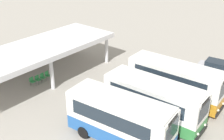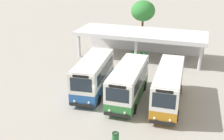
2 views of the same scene
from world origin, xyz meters
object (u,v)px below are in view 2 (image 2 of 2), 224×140
at_px(city_bus_middle_cream, 168,85).
at_px(waiting_chair_fourth_seat, 145,55).
at_px(city_bus_nearest_orange, 93,74).
at_px(litter_bin_apron, 115,138).
at_px(waiting_chair_end_by_column, 133,53).
at_px(city_bus_second_in_row, 128,82).
at_px(waiting_chair_middle_seat, 141,55).
at_px(waiting_chair_second_from_end, 137,54).

relative_size(city_bus_middle_cream, waiting_chair_fourth_seat, 9.41).
relative_size(city_bus_nearest_orange, litter_bin_apron, 8.38).
bearing_deg(waiting_chair_end_by_column, city_bus_second_in_row, -77.64).
bearing_deg(city_bus_nearest_orange, waiting_chair_end_by_column, 84.74).
xyz_separation_m(waiting_chair_middle_seat, waiting_chair_fourth_seat, (0.57, -0.01, 0.00)).
xyz_separation_m(city_bus_second_in_row, waiting_chair_second_from_end, (-1.96, 11.45, -1.26)).
distance_m(city_bus_nearest_orange, waiting_chair_second_from_end, 11.24).
xyz_separation_m(waiting_chair_end_by_column, litter_bin_apron, (3.44, -18.24, -0.07)).
height_order(city_bus_nearest_orange, city_bus_second_in_row, city_bus_nearest_orange).
bearing_deg(waiting_chair_middle_seat, city_bus_second_in_row, -83.11).
bearing_deg(waiting_chair_fourth_seat, city_bus_middle_cream, -68.86).
height_order(city_bus_middle_cream, waiting_chair_middle_seat, city_bus_middle_cream).
relative_size(waiting_chair_second_from_end, waiting_chair_fourth_seat, 1.00).
height_order(city_bus_nearest_orange, waiting_chair_second_from_end, city_bus_nearest_orange).
distance_m(city_bus_nearest_orange, waiting_chair_fourth_seat, 11.45).
bearing_deg(waiting_chair_fourth_seat, city_bus_nearest_orange, -103.97).
bearing_deg(litter_bin_apron, waiting_chair_fourth_seat, 95.40).
distance_m(waiting_chair_fourth_seat, litter_bin_apron, 18.22).
bearing_deg(waiting_chair_end_by_column, city_bus_middle_cream, -61.88).
bearing_deg(litter_bin_apron, waiting_chair_second_from_end, 98.96).
relative_size(city_bus_second_in_row, litter_bin_apron, 8.64).
height_order(city_bus_second_in_row, waiting_chair_middle_seat, city_bus_second_in_row).
bearing_deg(waiting_chair_middle_seat, litter_bin_apron, -82.81).
height_order(city_bus_second_in_row, city_bus_middle_cream, city_bus_middle_cream).
height_order(city_bus_middle_cream, waiting_chair_fourth_seat, city_bus_middle_cream).
xyz_separation_m(city_bus_middle_cream, litter_bin_apron, (-2.65, -6.85, -1.41)).
distance_m(city_bus_second_in_row, litter_bin_apron, 6.88).
bearing_deg(litter_bin_apron, city_bus_nearest_orange, 122.14).
relative_size(city_bus_second_in_row, waiting_chair_middle_seat, 9.04).
distance_m(city_bus_second_in_row, waiting_chair_second_from_end, 11.69).
height_order(waiting_chair_end_by_column, waiting_chair_fourth_seat, same).
xyz_separation_m(waiting_chair_fourth_seat, litter_bin_apron, (1.71, -18.14, -0.07)).
bearing_deg(city_bus_second_in_row, waiting_chair_end_by_column, 102.36).
height_order(waiting_chair_fourth_seat, litter_bin_apron, litter_bin_apron).
xyz_separation_m(waiting_chair_second_from_end, litter_bin_apron, (2.86, -18.15, -0.07)).
bearing_deg(waiting_chair_second_from_end, city_bus_middle_cream, -64.00).
bearing_deg(city_bus_middle_cream, waiting_chair_end_by_column, 118.12).
bearing_deg(litter_bin_apron, city_bus_second_in_row, 97.71).
relative_size(city_bus_second_in_row, waiting_chair_fourth_seat, 9.04).
bearing_deg(city_bus_second_in_row, litter_bin_apron, -82.29).
bearing_deg(waiting_chair_fourth_seat, waiting_chair_middle_seat, 179.15).
xyz_separation_m(waiting_chair_second_from_end, waiting_chair_fourth_seat, (1.15, -0.01, 0.00)).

